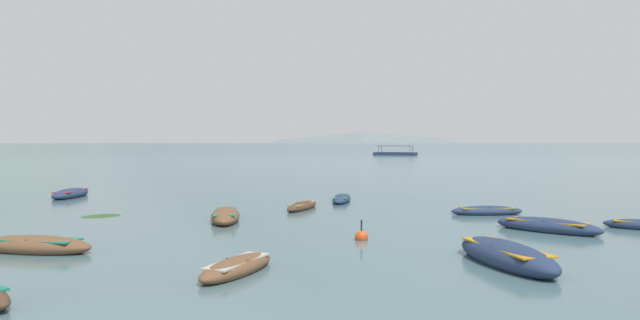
# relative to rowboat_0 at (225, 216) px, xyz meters

# --- Properties ---
(ground_plane) EXTENTS (6000.00, 6000.00, 0.00)m
(ground_plane) POSITION_rel_rowboat_0_xyz_m (1.85, 1483.55, -0.21)
(ground_plane) COLOR slate
(mountain_1) EXTENTS (1038.23, 1038.23, 301.42)m
(mountain_1) POSITION_rel_rowboat_0_xyz_m (-1098.29, 1927.74, 150.50)
(mountain_1) COLOR slate
(mountain_1) RESTS_ON ground
(mountain_2) EXTENTS (896.11, 896.11, 295.57)m
(mountain_2) POSITION_rel_rowboat_0_xyz_m (-472.80, 1892.31, 147.58)
(mountain_2) COLOR slate
(mountain_2) RESTS_ON ground
(mountain_3) EXTENTS (1382.80, 1382.80, 541.64)m
(mountain_3) POSITION_rel_rowboat_0_xyz_m (63.60, 1644.11, 270.61)
(mountain_3) COLOR slate
(mountain_3) RESTS_ON ground
(rowboat_0) EXTENTS (1.82, 4.58, 0.66)m
(rowboat_0) POSITION_rel_rowboat_0_xyz_m (0.00, 0.00, 0.00)
(rowboat_0) COLOR brown
(rowboat_0) RESTS_ON ground
(rowboat_1) EXTENTS (3.51, 1.34, 0.51)m
(rowboat_1) POSITION_rel_rowboat_0_xyz_m (12.05, 2.22, -0.04)
(rowboat_1) COLOR navy
(rowboat_1) RESTS_ON ground
(rowboat_2) EXTENTS (1.58, 4.53, 0.67)m
(rowboat_2) POSITION_rel_rowboat_0_xyz_m (-11.51, 10.48, 0.00)
(rowboat_2) COLOR navy
(rowboat_2) RESTS_ON ground
(rowboat_4) EXTENTS (1.92, 3.55, 0.49)m
(rowboat_4) POSITION_rel_rowboat_0_xyz_m (3.19, 4.19, -0.05)
(rowboat_4) COLOR #4C3323
(rowboat_4) RESTS_ON ground
(rowboat_6) EXTENTS (3.84, 3.69, 0.65)m
(rowboat_6) POSITION_rel_rowboat_0_xyz_m (12.98, -2.94, -0.00)
(rowboat_6) COLOR navy
(rowboat_6) RESTS_ON ground
(rowboat_8) EXTENTS (2.49, 4.77, 0.83)m
(rowboat_8) POSITION_rel_rowboat_0_xyz_m (9.52, -9.00, 0.05)
(rowboat_8) COLOR navy
(rowboat_8) RESTS_ON ground
(rowboat_9) EXTENTS (2.11, 3.42, 0.53)m
(rowboat_9) POSITION_rel_rowboat_0_xyz_m (2.10, -10.16, -0.04)
(rowboat_9) COLOR brown
(rowboat_9) RESTS_ON ground
(rowboat_11) EXTENTS (4.04, 2.00, 0.64)m
(rowboat_11) POSITION_rel_rowboat_0_xyz_m (-4.70, -7.29, -0.01)
(rowboat_11) COLOR brown
(rowboat_11) RESTS_ON ground
(rowboat_12) EXTENTS (1.46, 4.15, 0.49)m
(rowboat_12) POSITION_rel_rowboat_0_xyz_m (5.30, 8.09, -0.05)
(rowboat_12) COLOR navy
(rowboat_12) RESTS_ON ground
(ferry_0) EXTENTS (11.09, 7.34, 2.54)m
(ferry_0) POSITION_rel_rowboat_0_xyz_m (21.28, 117.90, 0.24)
(ferry_0) COLOR navy
(ferry_0) RESTS_ON ground
(mooring_buoy) EXTENTS (0.47, 0.47, 0.85)m
(mooring_buoy) POSITION_rel_rowboat_0_xyz_m (5.68, -4.95, -0.11)
(mooring_buoy) COLOR #DB4C1E
(mooring_buoy) RESTS_ON ground
(weed_patch_1) EXTENTS (2.07, 1.91, 0.14)m
(weed_patch_1) POSITION_rel_rowboat_0_xyz_m (-6.02, 1.33, -0.21)
(weed_patch_1) COLOR #2D5628
(weed_patch_1) RESTS_ON ground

